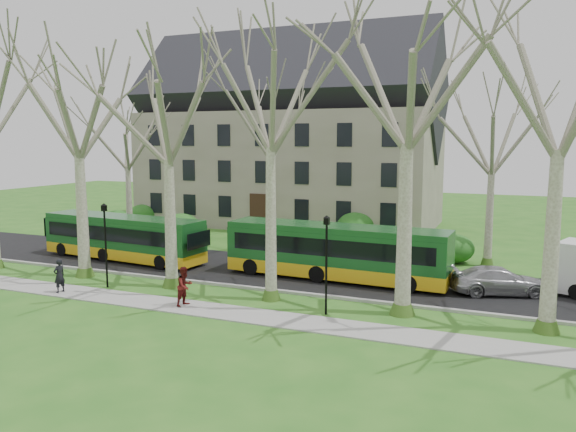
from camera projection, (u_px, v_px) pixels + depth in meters
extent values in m
plane|color=#2A641C|center=(218.00, 294.00, 27.86)|extent=(120.00, 120.00, 0.00)
cube|color=gray|center=(191.00, 308.00, 25.57)|extent=(70.00, 2.00, 0.06)
cube|color=black|center=(264.00, 270.00, 32.89)|extent=(80.00, 8.00, 0.06)
cube|color=#A5A39E|center=(232.00, 286.00, 29.22)|extent=(80.00, 0.25, 0.14)
cube|color=gray|center=(290.00, 169.00, 51.43)|extent=(26.00, 12.00, 10.00)
cylinder|color=black|center=(106.00, 249.00, 28.95)|extent=(0.10, 0.10, 4.00)
cube|color=black|center=(104.00, 208.00, 28.66)|extent=(0.22, 0.22, 0.30)
cylinder|color=black|center=(326.00, 270.00, 24.40)|extent=(0.10, 0.10, 4.00)
cube|color=black|center=(327.00, 221.00, 24.11)|extent=(0.22, 0.22, 0.30)
ellipsoid|color=#17531C|center=(117.00, 223.00, 44.78)|extent=(2.60, 2.60, 2.00)
ellipsoid|color=#17531C|center=(181.00, 228.00, 42.51)|extent=(2.60, 2.60, 2.00)
ellipsoid|color=#17531C|center=(360.00, 240.00, 37.19)|extent=(2.60, 2.60, 2.00)
ellipsoid|color=#17531C|center=(454.00, 247.00, 34.91)|extent=(2.60, 2.60, 2.00)
ellipsoid|color=#17531C|center=(143.00, 213.00, 51.03)|extent=(2.60, 2.60, 2.00)
ellipsoid|color=#17531C|center=(356.00, 226.00, 43.44)|extent=(2.60, 2.60, 2.00)
imported|color=#9E9EA2|center=(499.00, 281.00, 27.61)|extent=(5.02, 3.34, 1.35)
imported|color=black|center=(59.00, 276.00, 27.91)|extent=(0.49, 0.67, 1.69)
imported|color=#5B1614|center=(185.00, 286.00, 25.70)|extent=(0.85, 1.00, 1.81)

